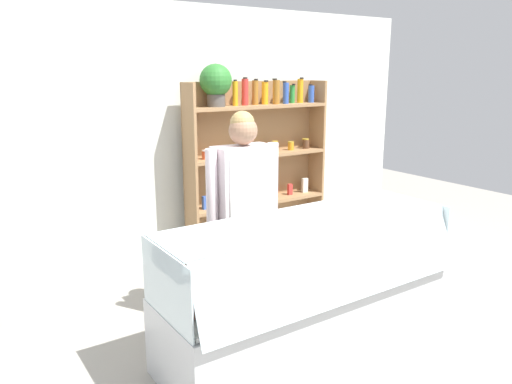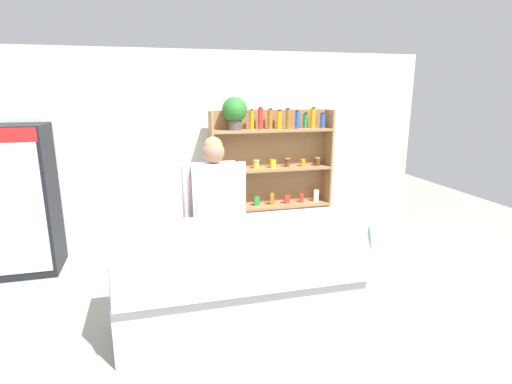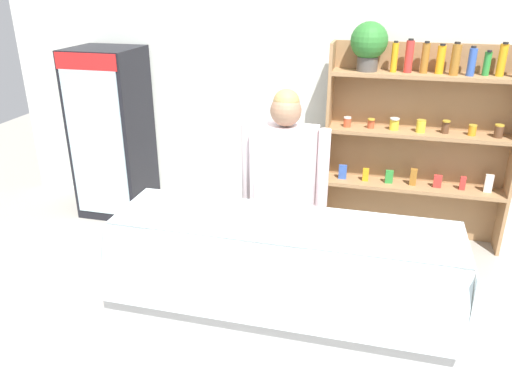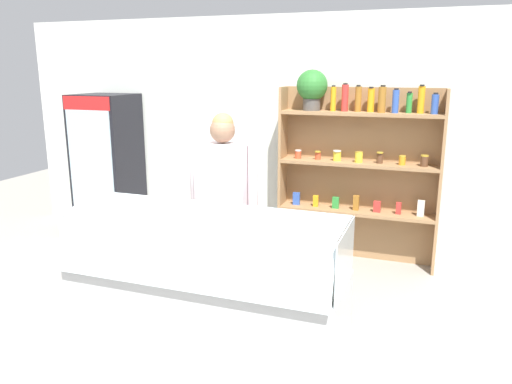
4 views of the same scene
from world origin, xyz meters
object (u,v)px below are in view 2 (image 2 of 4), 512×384
at_px(shop_clerk, 215,204).
at_px(shelving_unit, 265,160).
at_px(deli_display_case, 242,296).
at_px(drinks_fridge, 23,200).

bearing_deg(shop_clerk, shelving_unit, 55.23).
xyz_separation_m(shelving_unit, shop_clerk, (-0.92, -1.33, -0.19)).
bearing_deg(shop_clerk, deli_display_case, -79.32).
distance_m(shelving_unit, deli_display_case, 2.34).
distance_m(drinks_fridge, deli_display_case, 2.99).
distance_m(shelving_unit, shop_clerk, 1.63).
height_order(drinks_fridge, deli_display_case, drinks_fridge).
relative_size(drinks_fridge, shop_clerk, 1.04).
bearing_deg(shelving_unit, drinks_fridge, -177.53).
xyz_separation_m(drinks_fridge, deli_display_case, (2.26, -1.87, -0.59)).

